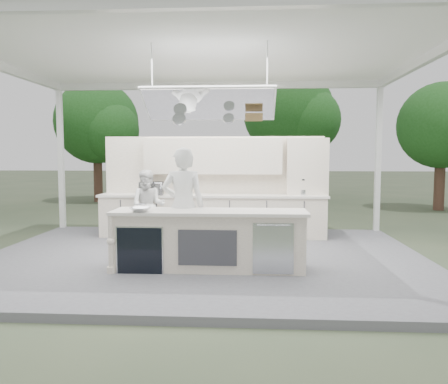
# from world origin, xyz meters

# --- Properties ---
(ground) EXTENTS (90.00, 90.00, 0.00)m
(ground) POSITION_xyz_m (0.00, 0.00, 0.00)
(ground) COLOR #474F36
(ground) RESTS_ON ground
(stage_deck) EXTENTS (8.00, 6.00, 0.12)m
(stage_deck) POSITION_xyz_m (0.00, 0.00, 0.06)
(stage_deck) COLOR #5E5E63
(stage_deck) RESTS_ON ground
(tent) EXTENTS (8.20, 6.20, 3.86)m
(tent) POSITION_xyz_m (0.00, -0.01, 3.71)
(tent) COLOR white
(tent) RESTS_ON ground
(demo_island) EXTENTS (3.10, 0.79, 0.95)m
(demo_island) POSITION_xyz_m (0.18, -0.91, 0.60)
(demo_island) COLOR #F1E4CC
(demo_island) RESTS_ON stage_deck
(back_counter) EXTENTS (5.08, 0.72, 0.95)m
(back_counter) POSITION_xyz_m (0.00, 1.90, 0.60)
(back_counter) COLOR #F1E4CC
(back_counter) RESTS_ON stage_deck
(back_wall_unit) EXTENTS (5.05, 0.48, 2.25)m
(back_wall_unit) POSITION_xyz_m (0.44, 2.11, 1.57)
(back_wall_unit) COLOR #F1E4CC
(back_wall_unit) RESTS_ON stage_deck
(tree_cluster) EXTENTS (19.55, 9.40, 5.85)m
(tree_cluster) POSITION_xyz_m (-0.16, 9.77, 3.29)
(tree_cluster) COLOR #513428
(tree_cluster) RESTS_ON ground
(head_chef) EXTENTS (0.75, 0.52, 1.96)m
(head_chef) POSITION_xyz_m (-0.28, -0.56, 1.10)
(head_chef) COLOR silver
(head_chef) RESTS_ON stage_deck
(sous_chef) EXTENTS (0.74, 0.58, 1.52)m
(sous_chef) POSITION_xyz_m (-1.31, 1.28, 0.88)
(sous_chef) COLOR silver
(sous_chef) RESTS_ON stage_deck
(toaster_oven) EXTENTS (0.55, 0.40, 0.29)m
(toaster_oven) POSITION_xyz_m (-1.34, 1.70, 1.21)
(toaster_oven) COLOR silver
(toaster_oven) RESTS_ON back_counter
(bowl_large) EXTENTS (0.37, 0.37, 0.07)m
(bowl_large) POSITION_xyz_m (-0.86, -1.15, 1.11)
(bowl_large) COLOR silver
(bowl_large) RESTS_ON demo_island
(bowl_small) EXTENTS (0.28, 0.28, 0.07)m
(bowl_small) POSITION_xyz_m (-0.98, -0.65, 1.10)
(bowl_small) COLOR silver
(bowl_small) RESTS_ON demo_island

